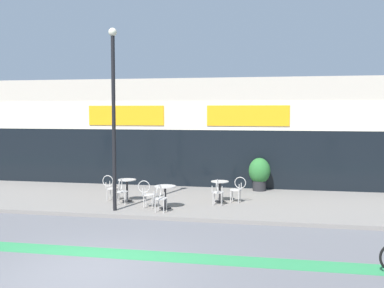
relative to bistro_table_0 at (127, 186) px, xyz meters
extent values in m
plane|color=#5B5B60|center=(1.41, -6.57, -0.66)|extent=(120.00, 120.00, 0.00)
cube|color=slate|center=(1.41, 0.68, -0.60)|extent=(40.00, 5.50, 0.12)
cube|color=#B2A899|center=(1.41, 5.43, 1.68)|extent=(40.00, 4.00, 4.68)
cube|color=black|center=(1.41, 3.46, 0.66)|extent=(38.80, 0.10, 2.40)
cube|color=beige|center=(1.41, 3.48, 2.46)|extent=(39.20, 0.14, 1.20)
cube|color=orange|center=(-1.19, 3.41, 2.46)|extent=(3.36, 0.08, 0.84)
cube|color=orange|center=(4.02, 3.41, 2.46)|extent=(3.36, 0.08, 0.84)
cube|color=#2D844C|center=(1.41, -5.32, -0.66)|extent=(36.00, 0.70, 0.01)
cylinder|color=black|center=(0.00, 0.00, -0.53)|extent=(0.35, 0.35, 0.02)
cylinder|color=black|center=(0.00, 0.00, -0.17)|extent=(0.07, 0.07, 0.75)
cylinder|color=#ADA8A3|center=(0.00, 0.00, 0.22)|extent=(0.64, 0.64, 0.02)
cylinder|color=black|center=(1.62, -0.90, -0.53)|extent=(0.39, 0.39, 0.02)
cylinder|color=black|center=(1.62, -0.90, -0.19)|extent=(0.07, 0.07, 0.72)
cylinder|color=#ADA8A3|center=(1.62, -0.90, 0.18)|extent=(0.71, 0.71, 0.02)
cylinder|color=black|center=(3.25, 0.51, -0.53)|extent=(0.34, 0.34, 0.02)
cylinder|color=black|center=(3.25, 0.51, -0.19)|extent=(0.07, 0.07, 0.70)
cylinder|color=#ADA8A3|center=(3.25, 0.51, 0.17)|extent=(0.63, 0.63, 0.02)
cylinder|color=#B7B2AD|center=(0.00, -0.55, -0.11)|extent=(0.44, 0.44, 0.03)
cylinder|color=#B7B2AD|center=(-0.15, -0.42, -0.33)|extent=(0.03, 0.03, 0.42)
cylinder|color=#B7B2AD|center=(0.13, -0.40, -0.33)|extent=(0.03, 0.03, 0.42)
cylinder|color=#B7B2AD|center=(-0.13, -0.70, -0.33)|extent=(0.03, 0.03, 0.42)
cylinder|color=#B7B2AD|center=(0.15, -0.68, -0.33)|extent=(0.03, 0.03, 0.42)
torus|color=#B7B2AD|center=(0.02, -0.72, 0.15)|extent=(0.07, 0.41, 0.41)
cylinder|color=#B7B2AD|center=(-0.15, -0.74, 0.02)|extent=(0.03, 0.03, 0.23)
cylinder|color=#B7B2AD|center=(0.19, -0.70, 0.02)|extent=(0.03, 0.03, 0.23)
cylinder|color=#B7B2AD|center=(-0.55, 0.00, -0.11)|extent=(0.42, 0.42, 0.03)
cylinder|color=#B7B2AD|center=(-0.40, 0.13, -0.33)|extent=(0.03, 0.03, 0.42)
cylinder|color=#B7B2AD|center=(-0.42, -0.15, -0.33)|extent=(0.03, 0.03, 0.42)
cylinder|color=#B7B2AD|center=(-0.68, 0.15, -0.33)|extent=(0.03, 0.03, 0.42)
cylinder|color=#B7B2AD|center=(-0.70, -0.13, -0.33)|extent=(0.03, 0.03, 0.42)
torus|color=#B7B2AD|center=(-0.72, 0.01, 0.15)|extent=(0.41, 0.05, 0.41)
cylinder|color=#B7B2AD|center=(-0.71, 0.18, 0.02)|extent=(0.03, 0.03, 0.23)
cylinder|color=#B7B2AD|center=(-0.73, -0.16, 0.02)|extent=(0.03, 0.03, 0.23)
cylinder|color=#B7B2AD|center=(1.62, -1.45, -0.11)|extent=(0.44, 0.44, 0.03)
cylinder|color=#B7B2AD|center=(1.49, -1.30, -0.33)|extent=(0.03, 0.03, 0.42)
cylinder|color=#B7B2AD|center=(1.77, -1.33, -0.33)|extent=(0.03, 0.03, 0.42)
cylinder|color=#B7B2AD|center=(1.47, -1.58, -0.33)|extent=(0.03, 0.03, 0.42)
cylinder|color=#B7B2AD|center=(1.75, -1.61, -0.33)|extent=(0.03, 0.03, 0.42)
torus|color=#B7B2AD|center=(1.60, -1.62, 0.15)|extent=(0.07, 0.41, 0.41)
cylinder|color=#B7B2AD|center=(1.43, -1.61, 0.02)|extent=(0.03, 0.03, 0.23)
cylinder|color=#B7B2AD|center=(1.77, -1.64, 0.02)|extent=(0.03, 0.03, 0.23)
cylinder|color=#B7B2AD|center=(1.07, -0.90, -0.11)|extent=(0.42, 0.42, 0.03)
cylinder|color=#B7B2AD|center=(1.20, -0.76, -0.33)|extent=(0.03, 0.03, 0.42)
cylinder|color=#B7B2AD|center=(1.22, -1.04, -0.33)|extent=(0.03, 0.03, 0.42)
cylinder|color=#B7B2AD|center=(0.92, -0.77, -0.33)|extent=(0.03, 0.03, 0.42)
cylinder|color=#B7B2AD|center=(0.94, -1.05, -0.33)|extent=(0.03, 0.03, 0.42)
torus|color=#B7B2AD|center=(0.90, -0.91, 0.15)|extent=(0.41, 0.05, 0.41)
cylinder|color=#B7B2AD|center=(0.89, -0.74, 0.02)|extent=(0.03, 0.03, 0.23)
cylinder|color=#B7B2AD|center=(0.91, -1.08, 0.02)|extent=(0.03, 0.03, 0.23)
cylinder|color=#B7B2AD|center=(3.25, -0.04, -0.11)|extent=(0.41, 0.41, 0.03)
cylinder|color=#B7B2AD|center=(3.11, 0.10, -0.33)|extent=(0.03, 0.03, 0.42)
cylinder|color=#B7B2AD|center=(3.39, 0.10, -0.33)|extent=(0.03, 0.03, 0.42)
cylinder|color=#B7B2AD|center=(3.11, -0.18, -0.33)|extent=(0.03, 0.03, 0.42)
cylinder|color=#B7B2AD|center=(3.39, -0.18, -0.33)|extent=(0.03, 0.03, 0.42)
torus|color=#B7B2AD|center=(3.24, -0.21, 0.15)|extent=(0.04, 0.41, 0.41)
cylinder|color=#B7B2AD|center=(3.07, -0.21, 0.02)|extent=(0.03, 0.03, 0.23)
cylinder|color=#B7B2AD|center=(3.42, -0.22, 0.02)|extent=(0.03, 0.03, 0.23)
cylinder|color=#B7B2AD|center=(3.80, 0.51, -0.11)|extent=(0.45, 0.45, 0.03)
cylinder|color=#B7B2AD|center=(3.64, 0.39, -0.33)|extent=(0.03, 0.03, 0.42)
cylinder|color=#B7B2AD|center=(3.68, 0.67, -0.33)|extent=(0.03, 0.03, 0.42)
cylinder|color=#B7B2AD|center=(3.92, 0.35, -0.33)|extent=(0.03, 0.03, 0.42)
cylinder|color=#B7B2AD|center=(3.96, 0.63, -0.33)|extent=(0.03, 0.03, 0.42)
torus|color=#B7B2AD|center=(3.97, 0.48, 0.15)|extent=(0.41, 0.08, 0.41)
cylinder|color=#B7B2AD|center=(3.94, 0.32, 0.02)|extent=(0.03, 0.03, 0.23)
cylinder|color=#B7B2AD|center=(3.99, 0.65, 0.02)|extent=(0.03, 0.03, 0.23)
cylinder|color=#232326|center=(4.53, 2.99, -0.33)|extent=(0.54, 0.54, 0.44)
ellipsoid|color=#28662D|center=(4.53, 2.99, 0.26)|extent=(0.86, 0.86, 1.03)
cylinder|color=black|center=(0.10, -1.51, 2.24)|extent=(0.12, 0.12, 5.58)
sphere|color=beige|center=(0.10, -1.51, 5.11)|extent=(0.26, 0.26, 0.26)
camera|label=1|loc=(5.19, -15.04, 2.65)|focal=42.00mm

